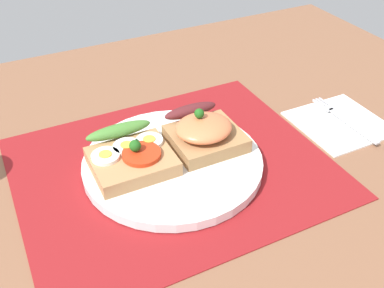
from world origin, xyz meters
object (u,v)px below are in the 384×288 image
(sandwich_egg_tomato, at_px, (130,155))
(fork, at_px, (343,118))
(napkin, at_px, (340,122))
(sandwich_salmon, at_px, (204,132))
(plate, at_px, (173,162))

(sandwich_egg_tomato, height_order, fork, sandwich_egg_tomato)
(napkin, height_order, fork, fork)
(sandwich_salmon, distance_m, napkin, 0.24)
(sandwich_salmon, bearing_deg, napkin, -7.29)
(sandwich_egg_tomato, distance_m, sandwich_salmon, 0.11)
(plate, distance_m, napkin, 0.29)
(napkin, bearing_deg, plate, 176.45)
(plate, relative_size, napkin, 1.86)
(plate, bearing_deg, napkin, -3.55)
(plate, height_order, sandwich_egg_tomato, sandwich_egg_tomato)
(sandwich_egg_tomato, xyz_separation_m, fork, (0.35, -0.03, -0.02))
(plate, height_order, fork, plate)
(sandwich_salmon, distance_m, fork, 0.24)
(fork, bearing_deg, napkin, -165.38)
(sandwich_egg_tomato, bearing_deg, napkin, -5.35)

